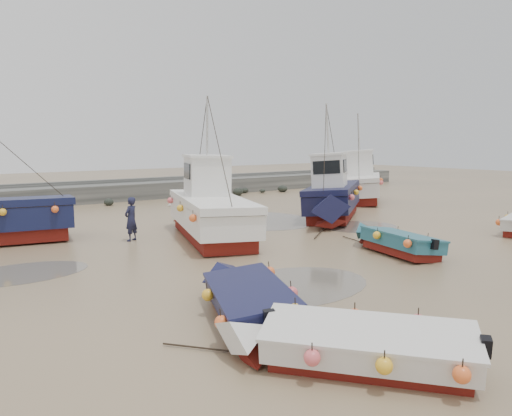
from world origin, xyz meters
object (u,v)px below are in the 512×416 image
(dinghy_0, at_px, (348,340))
(person, at_px, (132,241))
(dinghy_2, at_px, (394,239))
(cabin_boat_1, at_px, (208,208))
(cabin_boat_3, at_px, (362,182))
(dinghy_1, at_px, (248,293))
(cabin_boat_2, at_px, (333,195))

(dinghy_0, relative_size, person, 2.79)
(dinghy_0, height_order, dinghy_2, same)
(dinghy_0, bearing_deg, cabin_boat_1, 31.71)
(cabin_boat_3, bearing_deg, dinghy_2, -84.31)
(dinghy_1, xyz_separation_m, cabin_boat_2, (12.50, 9.37, 0.81))
(cabin_boat_3, relative_size, person, 4.17)
(cabin_boat_3, distance_m, person, 19.40)
(cabin_boat_3, bearing_deg, person, -118.47)
(dinghy_0, height_order, cabin_boat_2, cabin_boat_2)
(dinghy_1, bearing_deg, cabin_boat_1, 86.93)
(dinghy_0, distance_m, cabin_boat_1, 13.63)
(dinghy_1, relative_size, cabin_boat_1, 0.55)
(cabin_boat_1, xyz_separation_m, cabin_boat_2, (7.97, 0.10, 0.03))
(dinghy_2, distance_m, cabin_boat_2, 8.26)
(dinghy_2, bearing_deg, dinghy_0, -134.18)
(cabin_boat_2, bearing_deg, dinghy_1, 90.03)
(dinghy_0, height_order, cabin_boat_3, cabin_boat_3)
(cabin_boat_1, distance_m, cabin_boat_2, 7.97)
(dinghy_0, distance_m, dinghy_1, 3.49)
(dinghy_1, bearing_deg, cabin_boat_2, 59.85)
(dinghy_2, height_order, cabin_boat_3, cabin_boat_3)
(dinghy_2, height_order, cabin_boat_2, cabin_boat_2)
(dinghy_1, bearing_deg, dinghy_0, -70.25)
(cabin_boat_1, bearing_deg, dinghy_0, -91.28)
(dinghy_0, xyz_separation_m, cabin_boat_3, (20.60, 17.65, 0.83))
(dinghy_0, relative_size, dinghy_1, 0.92)
(dinghy_0, bearing_deg, person, 45.51)
(dinghy_0, bearing_deg, cabin_boat_2, 7.42)
(dinghy_0, bearing_deg, cabin_boat_3, 2.67)
(dinghy_0, distance_m, cabin_boat_2, 18.09)
(dinghy_1, xyz_separation_m, cabin_boat_3, (20.40, 14.17, 0.83))
(person, bearing_deg, dinghy_1, 53.23)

